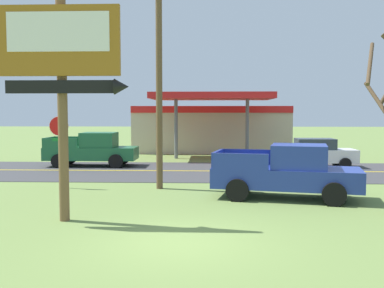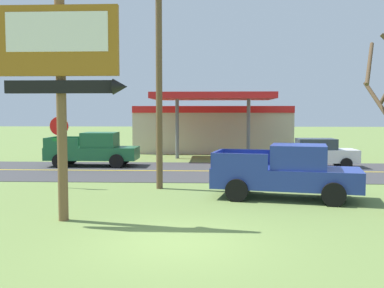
{
  "view_description": "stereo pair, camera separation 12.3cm",
  "coord_description": "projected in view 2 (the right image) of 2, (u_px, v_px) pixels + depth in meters",
  "views": [
    {
      "loc": [
        0.73,
        -10.39,
        3.09
      ],
      "look_at": [
        0.0,
        8.0,
        1.8
      ],
      "focal_mm": 41.65,
      "sensor_mm": 36.0,
      "label": 1
    },
    {
      "loc": [
        0.85,
        -10.38,
        3.09
      ],
      "look_at": [
        0.0,
        8.0,
        1.8
      ],
      "focal_mm": 41.65,
      "sensor_mm": 36.0,
      "label": 2
    }
  ],
  "objects": [
    {
      "name": "ground_plane",
      "position": [
        176.0,
        243.0,
        10.6
      ],
      "size": [
        180.0,
        180.0,
        0.0
      ],
      "primitive_type": "plane",
      "color": "olive"
    },
    {
      "name": "road_asphalt",
      "position": [
        196.0,
        171.0,
        23.56
      ],
      "size": [
        140.0,
        8.0,
        0.02
      ],
      "primitive_type": "cube",
      "color": "#3D3D3F",
      "rests_on": "ground"
    },
    {
      "name": "road_centre_line",
      "position": [
        196.0,
        171.0,
        23.56
      ],
      "size": [
        126.0,
        0.2,
        0.01
      ],
      "primitive_type": "cube",
      "color": "gold",
      "rests_on": "road_asphalt"
    },
    {
      "name": "motel_sign",
      "position": [
        61.0,
        65.0,
        12.36
      ],
      "size": [
        3.62,
        0.54,
        6.34
      ],
      "color": "brown",
      "rests_on": "ground"
    },
    {
      "name": "stop_sign",
      "position": [
        59.0,
        139.0,
        18.25
      ],
      "size": [
        0.8,
        0.08,
        2.95
      ],
      "color": "slate",
      "rests_on": "ground"
    },
    {
      "name": "utility_pole",
      "position": [
        159.0,
        57.0,
        17.84
      ],
      "size": [
        2.04,
        0.26,
        9.98
      ],
      "color": "brown",
      "rests_on": "ground"
    },
    {
      "name": "gas_station",
      "position": [
        213.0,
        127.0,
        35.58
      ],
      "size": [
        12.0,
        11.5,
        4.4
      ],
      "color": "beige",
      "rests_on": "ground"
    },
    {
      "name": "pickup_blue_parked_on_lawn",
      "position": [
        287.0,
        172.0,
        15.99
      ],
      "size": [
        5.49,
        3.03,
        1.96
      ],
      "color": "#233893",
      "rests_on": "ground"
    },
    {
      "name": "pickup_green_on_road",
      "position": [
        94.0,
        150.0,
        25.76
      ],
      "size": [
        5.2,
        2.24,
        1.96
      ],
      "color": "#1E6038",
      "rests_on": "ground"
    },
    {
      "name": "car_white_mid_lane",
      "position": [
        318.0,
        153.0,
        25.18
      ],
      "size": [
        4.2,
        2.0,
        1.64
      ],
      "color": "silver",
      "rests_on": "ground"
    }
  ]
}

